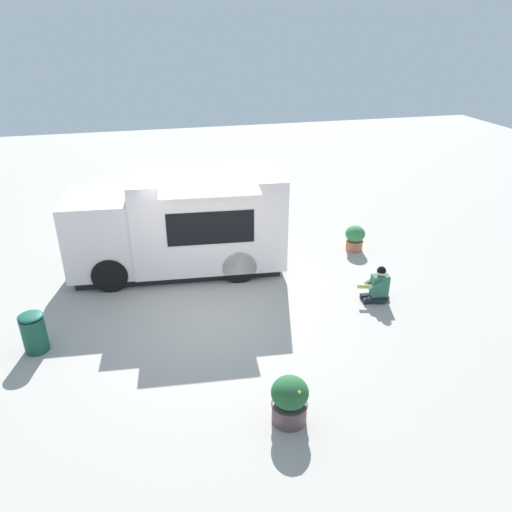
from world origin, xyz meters
The scene contains 6 objects.
ground_plane centered at (0.00, 0.00, 0.00)m, with size 40.00×40.00×0.00m, color #ABA59D.
food_truck centered at (-2.26, -0.37, 1.18)m, with size 2.97×5.29×2.46m.
person_customer centered at (0.37, 3.67, 0.32)m, with size 0.49×0.79×0.85m.
planter_flowering_near centered at (-2.23, 4.28, 0.37)m, with size 0.53×0.53×0.70m.
planter_flowering_far centered at (3.38, 0.66, 0.41)m, with size 0.59×0.59×0.81m.
trash_bin centered at (0.50, -3.49, 0.41)m, with size 0.46×0.46×0.81m.
Camera 1 is at (8.85, -1.22, 5.72)m, focal length 34.01 mm.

